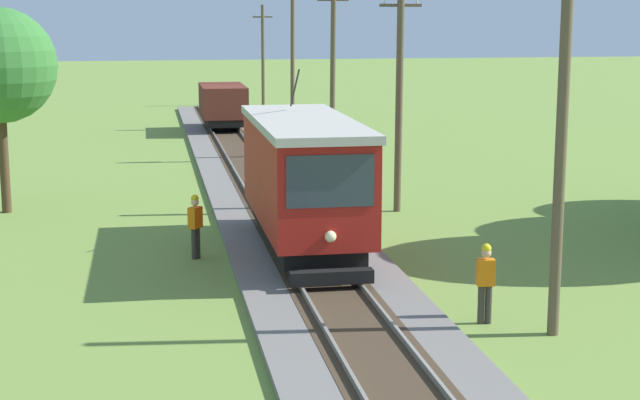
% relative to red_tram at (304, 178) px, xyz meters
% --- Properties ---
extents(red_tram, '(2.60, 8.54, 4.79)m').
position_rel_red_tram_xyz_m(red_tram, '(0.00, 0.00, 0.00)').
color(red_tram, maroon).
rests_on(red_tram, rail_right).
extents(freight_car, '(2.40, 5.20, 2.31)m').
position_rel_red_tram_xyz_m(freight_car, '(-0.00, 29.13, -0.64)').
color(freight_car, maroon).
rests_on(freight_car, rail_right).
extents(utility_pole_near_tram, '(1.40, 0.27, 8.14)m').
position_rel_red_tram_xyz_m(utility_pole_near_tram, '(4.08, -7.69, 1.97)').
color(utility_pole_near_tram, brown).
rests_on(utility_pole_near_tram, ground).
extents(utility_pole_mid, '(1.40, 0.38, 7.81)m').
position_rel_red_tram_xyz_m(utility_pole_mid, '(4.08, 5.57, 1.81)').
color(utility_pole_mid, brown).
rests_on(utility_pole_mid, ground).
extents(utility_pole_far, '(1.40, 0.63, 8.14)m').
position_rel_red_tram_xyz_m(utility_pole_far, '(4.08, 17.59, 1.97)').
color(utility_pole_far, brown).
rests_on(utility_pole_far, ground).
extents(utility_pole_distant, '(1.40, 0.61, 8.48)m').
position_rel_red_tram_xyz_m(utility_pole_distant, '(4.08, 30.07, 2.14)').
color(utility_pole_distant, brown).
rests_on(utility_pole_distant, ground).
extents(utility_pole_horizon, '(1.40, 0.37, 7.11)m').
position_rel_red_tram_xyz_m(utility_pole_horizon, '(4.08, 44.72, 1.46)').
color(utility_pole_horizon, brown).
rests_on(utility_pole_horizon, ground).
extents(gravel_pile, '(2.77, 2.77, 1.33)m').
position_rel_red_tram_xyz_m(gravel_pile, '(5.08, 30.87, -1.53)').
color(gravel_pile, gray).
rests_on(gravel_pile, ground).
extents(track_worker, '(0.40, 0.28, 1.78)m').
position_rel_red_tram_xyz_m(track_worker, '(2.91, -6.73, -1.21)').
color(track_worker, '#38332D').
rests_on(track_worker, ground).
extents(second_worker, '(0.42, 0.45, 1.78)m').
position_rel_red_tram_xyz_m(second_worker, '(-2.98, 0.19, -1.21)').
color(second_worker, '#38332D').
rests_on(second_worker, ground).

